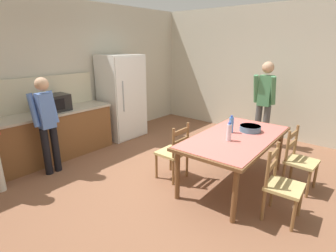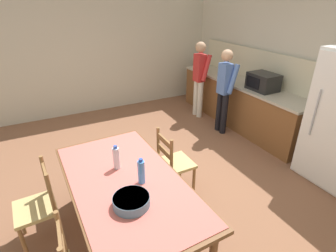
{
  "view_description": "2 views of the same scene",
  "coord_description": "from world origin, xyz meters",
  "px_view_note": "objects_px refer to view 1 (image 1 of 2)",
  "views": [
    {
      "loc": [
        -2.81,
        -2.36,
        2.06
      ],
      "look_at": [
        -0.01,
        0.01,
        0.91
      ],
      "focal_mm": 28.0,
      "sensor_mm": 36.0,
      "label": 1
    },
    {
      "loc": [
        2.65,
        -1.35,
        2.38
      ],
      "look_at": [
        0.01,
        -0.0,
        0.93
      ],
      "focal_mm": 28.0,
      "sensor_mm": 36.0,
      "label": 2
    }
  ],
  "objects_px": {
    "bottle_near_centre": "(229,132)",
    "chair_side_far_left": "(174,152)",
    "person_at_counter": "(47,121)",
    "bottle_off_centre": "(231,125)",
    "person_by_table": "(264,100)",
    "chair_side_near_left": "(281,185)",
    "microwave": "(54,103)",
    "dining_table": "(235,141)",
    "chair_side_near_right": "(299,160)",
    "refrigerator": "(122,97)",
    "serving_bowl": "(250,128)"
  },
  "relations": [
    {
      "from": "bottle_near_centre",
      "to": "bottle_off_centre",
      "type": "relative_size",
      "value": 1.0
    },
    {
      "from": "bottle_near_centre",
      "to": "dining_table",
      "type": "bearing_deg",
      "value": 2.07
    },
    {
      "from": "microwave",
      "to": "person_at_counter",
      "type": "height_order",
      "value": "person_at_counter"
    },
    {
      "from": "bottle_off_centre",
      "to": "serving_bowl",
      "type": "bearing_deg",
      "value": -37.95
    },
    {
      "from": "serving_bowl",
      "to": "chair_side_near_right",
      "type": "xyz_separation_m",
      "value": [
        0.13,
        -0.73,
        -0.37
      ]
    },
    {
      "from": "dining_table",
      "to": "person_at_counter",
      "type": "bearing_deg",
      "value": 123.31
    },
    {
      "from": "refrigerator",
      "to": "chair_side_far_left",
      "type": "height_order",
      "value": "refrigerator"
    },
    {
      "from": "bottle_near_centre",
      "to": "chair_side_far_left",
      "type": "height_order",
      "value": "bottle_near_centre"
    },
    {
      "from": "bottle_near_centre",
      "to": "chair_side_far_left",
      "type": "bearing_deg",
      "value": 105.8
    },
    {
      "from": "chair_side_near_right",
      "to": "person_by_table",
      "type": "bearing_deg",
      "value": 40.87
    },
    {
      "from": "refrigerator",
      "to": "serving_bowl",
      "type": "relative_size",
      "value": 5.76
    },
    {
      "from": "dining_table",
      "to": "bottle_off_centre",
      "type": "height_order",
      "value": "bottle_off_centre"
    },
    {
      "from": "serving_bowl",
      "to": "refrigerator",
      "type": "bearing_deg",
      "value": 89.81
    },
    {
      "from": "person_by_table",
      "to": "serving_bowl",
      "type": "bearing_deg",
      "value": 12.4
    },
    {
      "from": "refrigerator",
      "to": "chair_side_near_left",
      "type": "bearing_deg",
      "value": -101.51
    },
    {
      "from": "chair_side_near_right",
      "to": "chair_side_near_left",
      "type": "xyz_separation_m",
      "value": [
        -0.89,
        -0.03,
        0.0
      ]
    },
    {
      "from": "bottle_off_centre",
      "to": "chair_side_near_right",
      "type": "distance_m",
      "value": 1.1
    },
    {
      "from": "chair_side_near_right",
      "to": "serving_bowl",
      "type": "bearing_deg",
      "value": 102.04
    },
    {
      "from": "refrigerator",
      "to": "chair_side_far_left",
      "type": "bearing_deg",
      "value": -110.88
    },
    {
      "from": "dining_table",
      "to": "person_by_table",
      "type": "relative_size",
      "value": 1.15
    },
    {
      "from": "bottle_near_centre",
      "to": "microwave",
      "type": "bearing_deg",
      "value": 107.93
    },
    {
      "from": "bottle_off_centre",
      "to": "chair_side_near_left",
      "type": "xyz_separation_m",
      "value": [
        -0.51,
        -0.96,
        -0.45
      ]
    },
    {
      "from": "bottle_near_centre",
      "to": "chair_side_near_left",
      "type": "height_order",
      "value": "bottle_near_centre"
    },
    {
      "from": "refrigerator",
      "to": "person_by_table",
      "type": "distance_m",
      "value": 3.05
    },
    {
      "from": "chair_side_near_left",
      "to": "chair_side_far_left",
      "type": "bearing_deg",
      "value": 88.25
    },
    {
      "from": "serving_bowl",
      "to": "person_at_counter",
      "type": "bearing_deg",
      "value": 127.86
    },
    {
      "from": "person_by_table",
      "to": "refrigerator",
      "type": "bearing_deg",
      "value": -62.43
    },
    {
      "from": "dining_table",
      "to": "chair_side_near_left",
      "type": "relative_size",
      "value": 2.2
    },
    {
      "from": "bottle_near_centre",
      "to": "person_at_counter",
      "type": "relative_size",
      "value": 0.17
    },
    {
      "from": "bottle_near_centre",
      "to": "serving_bowl",
      "type": "distance_m",
      "value": 0.6
    },
    {
      "from": "microwave",
      "to": "bottle_off_centre",
      "type": "distance_m",
      "value": 3.14
    },
    {
      "from": "bottle_off_centre",
      "to": "person_by_table",
      "type": "bearing_deg",
      "value": 5.28
    },
    {
      "from": "refrigerator",
      "to": "dining_table",
      "type": "relative_size",
      "value": 0.92
    },
    {
      "from": "dining_table",
      "to": "serving_bowl",
      "type": "distance_m",
      "value": 0.37
    },
    {
      "from": "serving_bowl",
      "to": "chair_side_near_left",
      "type": "bearing_deg",
      "value": -135.09
    },
    {
      "from": "chair_side_far_left",
      "to": "person_at_counter",
      "type": "bearing_deg",
      "value": -56.44
    },
    {
      "from": "serving_bowl",
      "to": "chair_side_far_left",
      "type": "height_order",
      "value": "chair_side_far_left"
    },
    {
      "from": "dining_table",
      "to": "person_at_counter",
      "type": "relative_size",
      "value": 1.27
    },
    {
      "from": "chair_side_far_left",
      "to": "person_by_table",
      "type": "relative_size",
      "value": 0.52
    },
    {
      "from": "dining_table",
      "to": "chair_side_far_left",
      "type": "height_order",
      "value": "chair_side_far_left"
    },
    {
      "from": "chair_side_near_right",
      "to": "person_at_counter",
      "type": "bearing_deg",
      "value": 124.84
    },
    {
      "from": "refrigerator",
      "to": "serving_bowl",
      "type": "bearing_deg",
      "value": -90.19
    },
    {
      "from": "person_at_counter",
      "to": "person_by_table",
      "type": "xyz_separation_m",
      "value": [
        3.45,
        -2.17,
        0.09
      ]
    },
    {
      "from": "microwave",
      "to": "bottle_near_centre",
      "type": "distance_m",
      "value": 3.15
    },
    {
      "from": "chair_side_near_left",
      "to": "person_at_counter",
      "type": "height_order",
      "value": "person_at_counter"
    },
    {
      "from": "refrigerator",
      "to": "bottle_off_centre",
      "type": "bearing_deg",
      "value": -95.31
    },
    {
      "from": "chair_side_far_left",
      "to": "bottle_near_centre",
      "type": "bearing_deg",
      "value": 104.92
    },
    {
      "from": "person_at_counter",
      "to": "bottle_off_centre",
      "type": "bearing_deg",
      "value": -143.7
    },
    {
      "from": "chair_side_near_left",
      "to": "microwave",
      "type": "bearing_deg",
      "value": 98.06
    },
    {
      "from": "bottle_near_centre",
      "to": "chair_side_near_left",
      "type": "bearing_deg",
      "value": -101.69
    }
  ]
}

